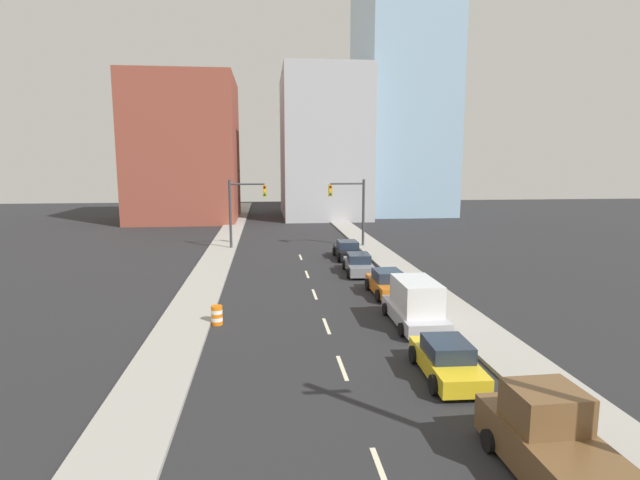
# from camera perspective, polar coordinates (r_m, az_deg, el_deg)

# --- Properties ---
(sidewalk_left) EXTENTS (2.59, 95.44, 0.16)m
(sidewalk_left) POSITION_cam_1_polar(r_m,az_deg,el_deg) (52.06, -10.64, 0.02)
(sidewalk_left) COLOR #9E9B93
(sidewalk_left) RESTS_ON ground
(sidewalk_right) EXTENTS (2.59, 95.44, 0.16)m
(sidewalk_right) POSITION_cam_1_polar(r_m,az_deg,el_deg) (52.82, 4.54, 0.26)
(sidewalk_right) COLOR #9E9B93
(sidewalk_right) RESTS_ON ground
(lane_stripe_at_8m) EXTENTS (0.16, 2.40, 0.01)m
(lane_stripe_at_8m) POSITION_cam_1_polar(r_m,az_deg,el_deg) (14.19, 7.11, -25.01)
(lane_stripe_at_8m) COLOR beige
(lane_stripe_at_8m) RESTS_ON ground
(lane_stripe_at_15m) EXTENTS (0.16, 2.40, 0.01)m
(lane_stripe_at_15m) POSITION_cam_1_polar(r_m,az_deg,el_deg) (20.05, 2.54, -14.36)
(lane_stripe_at_15m) COLOR beige
(lane_stripe_at_15m) RESTS_ON ground
(lane_stripe_at_20m) EXTENTS (0.16, 2.40, 0.01)m
(lane_stripe_at_20m) POSITION_cam_1_polar(r_m,az_deg,el_deg) (24.73, 0.74, -9.79)
(lane_stripe_at_20m) COLOR beige
(lane_stripe_at_20m) RESTS_ON ground
(lane_stripe_at_26m) EXTENTS (0.16, 2.40, 0.01)m
(lane_stripe_at_26m) POSITION_cam_1_polar(r_m,az_deg,el_deg) (30.44, -0.63, -6.21)
(lane_stripe_at_26m) COLOR beige
(lane_stripe_at_26m) RESTS_ON ground
(lane_stripe_at_31m) EXTENTS (0.16, 2.40, 0.01)m
(lane_stripe_at_31m) POSITION_cam_1_polar(r_m,az_deg,el_deg) (35.77, -1.49, -3.94)
(lane_stripe_at_31m) COLOR beige
(lane_stripe_at_31m) RESTS_ON ground
(lane_stripe_at_38m) EXTENTS (0.16, 2.40, 0.01)m
(lane_stripe_at_38m) POSITION_cam_1_polar(r_m,az_deg,el_deg) (42.24, -2.23, -1.97)
(lane_stripe_at_38m) COLOR beige
(lane_stripe_at_38m) RESTS_ON ground
(building_brick_left) EXTENTS (14.00, 16.00, 19.30)m
(building_brick_left) POSITION_cam_1_polar(r_m,az_deg,el_deg) (72.22, -15.16, 9.89)
(building_brick_left) COLOR brown
(building_brick_left) RESTS_ON ground
(building_office_center) EXTENTS (12.00, 20.00, 20.94)m
(building_office_center) POSITION_cam_1_polar(r_m,az_deg,el_deg) (75.89, 0.27, 10.74)
(building_office_center) COLOR #A8A8AD
(building_office_center) RESTS_ON ground
(building_glass_right) EXTENTS (13.00, 20.00, 36.18)m
(building_glass_right) POSITION_cam_1_polar(r_m,az_deg,el_deg) (82.85, 9.22, 15.75)
(building_glass_right) COLOR #8CADC6
(building_glass_right) RESTS_ON ground
(traffic_signal_left) EXTENTS (3.45, 0.35, 6.39)m
(traffic_signal_left) POSITION_cam_1_polar(r_m,az_deg,el_deg) (46.26, -9.11, 3.94)
(traffic_signal_left) COLOR #38383D
(traffic_signal_left) RESTS_ON ground
(traffic_signal_right) EXTENTS (3.45, 0.35, 6.39)m
(traffic_signal_right) POSITION_cam_1_polar(r_m,az_deg,el_deg) (46.93, 3.90, 4.09)
(traffic_signal_right) COLOR #38383D
(traffic_signal_right) RESTS_ON ground
(traffic_barrel) EXTENTS (0.56, 0.56, 0.95)m
(traffic_barrel) POSITION_cam_1_polar(r_m,az_deg,el_deg) (25.31, -11.71, -8.42)
(traffic_barrel) COLOR orange
(traffic_barrel) RESTS_ON ground
(pickup_truck_brown) EXTENTS (2.38, 5.45, 2.19)m
(pickup_truck_brown) POSITION_cam_1_polar(r_m,az_deg,el_deg) (14.58, 25.57, -20.86)
(pickup_truck_brown) COLOR brown
(pickup_truck_brown) RESTS_ON ground
(sedan_yellow) EXTENTS (2.12, 4.48, 1.41)m
(sedan_yellow) POSITION_cam_1_polar(r_m,az_deg,el_deg) (19.59, 14.29, -13.16)
(sedan_yellow) COLOR gold
(sedan_yellow) RESTS_ON ground
(box_truck_silver) EXTENTS (2.38, 5.29, 2.29)m
(box_truck_silver) POSITION_cam_1_polar(r_m,az_deg,el_deg) (24.97, 10.85, -7.21)
(box_truck_silver) COLOR #B2B2BC
(box_truck_silver) RESTS_ON ground
(sedan_orange) EXTENTS (2.11, 4.44, 1.52)m
(sedan_orange) POSITION_cam_1_polar(r_m,az_deg,el_deg) (30.40, 7.72, -4.97)
(sedan_orange) COLOR orange
(sedan_orange) RESTS_ON ground
(sedan_gray) EXTENTS (2.19, 4.79, 1.44)m
(sedan_gray) POSITION_cam_1_polar(r_m,az_deg,el_deg) (36.06, 4.43, -2.79)
(sedan_gray) COLOR slate
(sedan_gray) RESTS_ON ground
(sedan_black) EXTENTS (2.11, 4.57, 1.46)m
(sedan_black) POSITION_cam_1_polar(r_m,az_deg,el_deg) (41.68, 3.17, -1.19)
(sedan_black) COLOR black
(sedan_black) RESTS_ON ground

